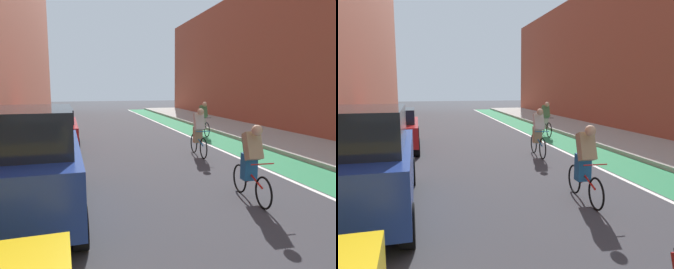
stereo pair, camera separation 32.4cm
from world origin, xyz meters
The scene contains 10 objects.
ground_plane centered at (0.00, 15.50, 0.00)m, with size 85.80×85.80×0.00m, color #38383D.
bike_lane_paint centered at (3.62, 17.50, 0.00)m, with size 1.60×39.00×0.00m, color #2D8451.
lane_divider_stripe centered at (2.72, 17.50, 0.00)m, with size 0.12×39.00×0.00m, color white.
sidewalk_right centered at (6.08, 17.50, 0.07)m, with size 3.32×39.00×0.14m, color #A8A59E.
building_facade_right centered at (8.94, 19.50, 4.15)m, with size 2.40×35.00×8.29m, color #9E4C38.
parked_suv_blue centered at (-3.36, 9.48, 1.02)m, with size 2.09×4.36×1.98m.
parked_sedan_red centered at (-3.36, 16.05, 0.79)m, with size 2.03×4.31×1.53m.
cyclist_mid centered at (1.00, 9.19, 0.85)m, with size 0.48×1.69×1.60m.
cyclist_trailing centered at (1.55, 13.68, 0.85)m, with size 0.48×1.74×1.63m.
cyclist_far centered at (3.44, 18.02, 0.85)m, with size 0.48×1.75×1.63m.
Camera 2 is at (-2.12, 3.19, 2.34)m, focal length 35.24 mm.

